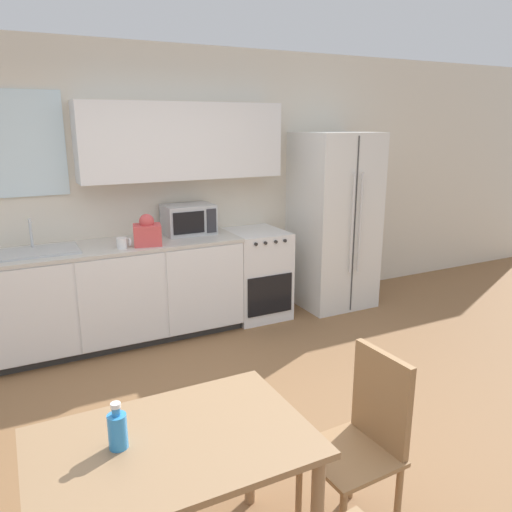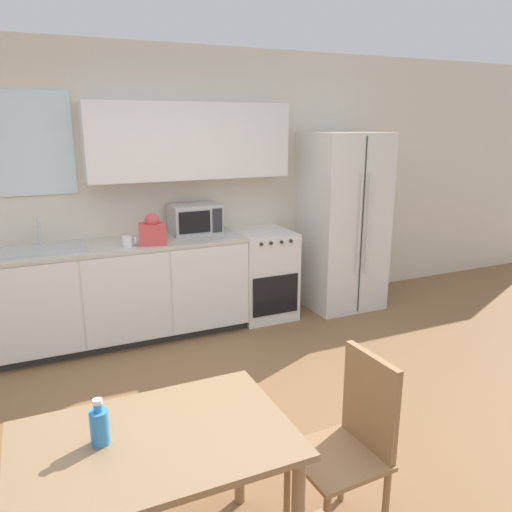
{
  "view_description": "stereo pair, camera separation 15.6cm",
  "coord_description": "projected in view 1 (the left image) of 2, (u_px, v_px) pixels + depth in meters",
  "views": [
    {
      "loc": [
        -1.15,
        -2.54,
        1.98
      ],
      "look_at": [
        0.43,
        0.56,
        1.05
      ],
      "focal_mm": 35.0,
      "sensor_mm": 36.0,
      "label": 1
    },
    {
      "loc": [
        -1.01,
        -2.61,
        1.98
      ],
      "look_at": [
        0.43,
        0.56,
        1.05
      ],
      "focal_mm": 35.0,
      "sensor_mm": 36.0,
      "label": 2
    }
  ],
  "objects": [
    {
      "name": "ground_plane",
      "position": [
        236.0,
        441.0,
        3.2
      ],
      "size": [
        12.0,
        12.0,
        0.0
      ],
      "primitive_type": "plane",
      "color": "olive"
    },
    {
      "name": "wall_back",
      "position": [
        144.0,
        181.0,
        4.78
      ],
      "size": [
        12.0,
        0.38,
        2.7
      ],
      "color": "beige",
      "rests_on": "ground_plane"
    },
    {
      "name": "kitchen_counter",
      "position": [
        116.0,
        293.0,
        4.57
      ],
      "size": [
        2.31,
        0.68,
        0.93
      ],
      "color": "#333333",
      "rests_on": "ground_plane"
    },
    {
      "name": "oven_range",
      "position": [
        255.0,
        274.0,
        5.22
      ],
      "size": [
        0.57,
        0.66,
        0.91
      ],
      "color": "white",
      "rests_on": "ground_plane"
    },
    {
      "name": "refrigerator",
      "position": [
        333.0,
        221.0,
        5.46
      ],
      "size": [
        0.78,
        0.78,
        1.89
      ],
      "color": "silver",
      "rests_on": "ground_plane"
    },
    {
      "name": "kitchen_sink",
      "position": [
        34.0,
        251.0,
        4.18
      ],
      "size": [
        0.71,
        0.41,
        0.26
      ],
      "color": "#B7BABC",
      "rests_on": "kitchen_counter"
    },
    {
      "name": "microwave",
      "position": [
        189.0,
        219.0,
        4.86
      ],
      "size": [
        0.48,
        0.35,
        0.29
      ],
      "color": "#B7BABC",
      "rests_on": "kitchen_counter"
    },
    {
      "name": "coffee_mug",
      "position": [
        123.0,
        243.0,
        4.32
      ],
      "size": [
        0.12,
        0.09,
        0.09
      ],
      "color": "white",
      "rests_on": "kitchen_counter"
    },
    {
      "name": "grocery_bag_0",
      "position": [
        147.0,
        232.0,
        4.42
      ],
      "size": [
        0.28,
        0.25,
        0.28
      ],
      "rotation": [
        0.0,
        0.0,
        -0.21
      ],
      "color": "#D14C4C",
      "rests_on": "kitchen_counter"
    },
    {
      "name": "dining_table",
      "position": [
        173.0,
        464.0,
        2.05
      ],
      "size": [
        1.13,
        0.75,
        0.74
      ],
      "color": "#997551",
      "rests_on": "ground_plane"
    },
    {
      "name": "dining_chair_side",
      "position": [
        366.0,
        431.0,
        2.41
      ],
      "size": [
        0.42,
        0.42,
        0.93
      ],
      "rotation": [
        0.0,
        0.0,
        1.62
      ],
      "color": "#997047",
      "rests_on": "ground_plane"
    },
    {
      "name": "drink_bottle",
      "position": [
        118.0,
        430.0,
        1.95
      ],
      "size": [
        0.08,
        0.08,
        0.2
      ],
      "color": "#338CD8",
      "rests_on": "dining_table"
    }
  ]
}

